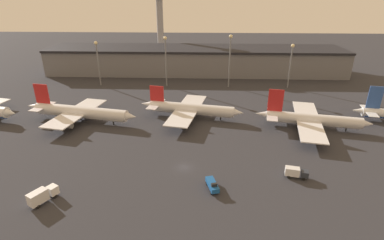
# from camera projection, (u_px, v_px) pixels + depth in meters

# --- Properties ---
(ground) EXTENTS (600.00, 600.00, 0.00)m
(ground) POSITION_uv_depth(u_px,v_px,m) (184.00, 167.00, 85.78)
(ground) COLOR #2D2D33
(terminal_building) EXTENTS (176.05, 30.78, 15.21)m
(terminal_building) POSITION_uv_depth(u_px,v_px,m) (195.00, 60.00, 182.87)
(terminal_building) COLOR slate
(terminal_building) RESTS_ON ground
(airplane_1) EXTENTS (46.38, 31.85, 13.86)m
(airplane_1) POSITION_uv_depth(u_px,v_px,m) (80.00, 112.00, 114.62)
(airplane_1) COLOR silver
(airplane_1) RESTS_ON ground
(airplane_2) EXTENTS (41.65, 35.65, 12.13)m
(airplane_2) POSITION_uv_depth(u_px,v_px,m) (190.00, 109.00, 118.16)
(airplane_2) COLOR silver
(airplane_2) RESTS_ON ground
(airplane_3) EXTENTS (40.65, 38.87, 13.86)m
(airplane_3) POSITION_uv_depth(u_px,v_px,m) (311.00, 119.00, 108.98)
(airplane_3) COLOR silver
(airplane_3) RESTS_ON ground
(service_vehicle_1) EXTENTS (3.58, 6.41, 2.72)m
(service_vehicle_1) POSITION_uv_depth(u_px,v_px,m) (212.00, 185.00, 75.90)
(service_vehicle_1) COLOR #195199
(service_vehicle_1) RESTS_ON ground
(service_vehicle_2) EXTENTS (6.30, 3.24, 2.94)m
(service_vehicle_2) POSITION_uv_depth(u_px,v_px,m) (296.00, 172.00, 80.48)
(service_vehicle_2) COLOR #282D38
(service_vehicle_2) RESTS_ON ground
(service_vehicle_4) EXTENTS (5.52, 7.23, 3.59)m
(service_vehicle_4) POSITION_uv_depth(u_px,v_px,m) (42.00, 195.00, 70.90)
(service_vehicle_4) COLOR white
(service_vehicle_4) RESTS_ON ground
(lamp_post_0) EXTENTS (1.80, 1.80, 23.12)m
(lamp_post_0) POSITION_uv_depth(u_px,v_px,m) (98.00, 58.00, 154.47)
(lamp_post_0) COLOR slate
(lamp_post_0) RESTS_ON ground
(lamp_post_1) EXTENTS (1.80, 1.80, 25.73)m
(lamp_post_1) POSITION_uv_depth(u_px,v_px,m) (166.00, 55.00, 152.58)
(lamp_post_1) COLOR slate
(lamp_post_1) RESTS_ON ground
(lamp_post_2) EXTENTS (1.80, 1.80, 26.73)m
(lamp_post_2) POSITION_uv_depth(u_px,v_px,m) (230.00, 55.00, 151.15)
(lamp_post_2) COLOR slate
(lamp_post_2) RESTS_ON ground
(lamp_post_3) EXTENTS (1.80, 1.80, 22.41)m
(lamp_post_3) POSITION_uv_depth(u_px,v_px,m) (291.00, 60.00, 150.94)
(lamp_post_3) COLOR slate
(lamp_post_3) RESTS_ON ground
(control_tower) EXTENTS (9.00, 9.00, 49.34)m
(control_tower) POSITION_uv_depth(u_px,v_px,m) (160.00, 20.00, 203.10)
(control_tower) COLOR #99999E
(control_tower) RESTS_ON ground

